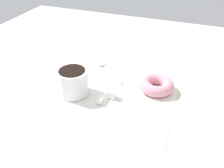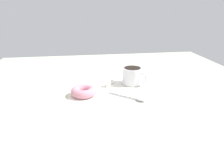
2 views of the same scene
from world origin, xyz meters
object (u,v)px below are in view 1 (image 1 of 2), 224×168
(spoon, at_px, (104,66))
(donut, at_px, (156,85))
(coffee_cup, at_px, (73,81))
(sugar_cube, at_px, (100,101))
(sugar_cube_extra, at_px, (112,94))

(spoon, bearing_deg, donut, 70.24)
(coffee_cup, height_order, sugar_cube, coffee_cup)
(coffee_cup, xyz_separation_m, sugar_cube, (0.02, 0.08, -0.03))
(donut, relative_size, sugar_cube_extra, 4.79)
(sugar_cube, bearing_deg, spoon, -161.57)
(sugar_cube_extra, bearing_deg, spoon, -150.50)
(coffee_cup, relative_size, spoon, 0.77)
(spoon, bearing_deg, coffee_cup, -9.45)
(spoon, xyz_separation_m, sugar_cube_extra, (0.14, 0.08, 0.01))
(coffee_cup, height_order, spoon, coffee_cup)
(donut, xyz_separation_m, spoon, (-0.06, -0.17, -0.01))
(donut, bearing_deg, spoon, -109.76)
(spoon, bearing_deg, sugar_cube_extra, 29.50)
(donut, height_order, sugar_cube_extra, donut)
(spoon, bearing_deg, sugar_cube, 18.43)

